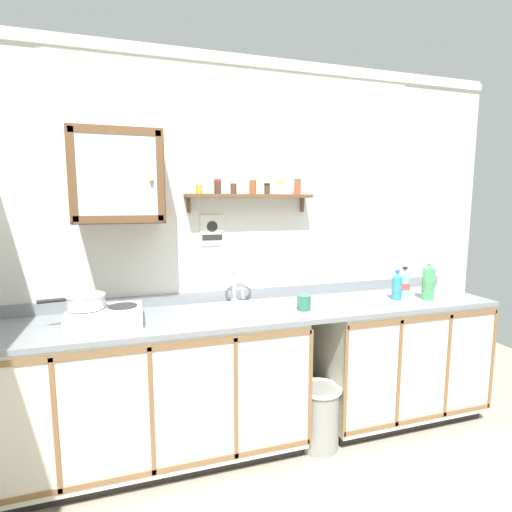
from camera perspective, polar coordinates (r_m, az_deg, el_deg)
The scene contains 17 objects.
floor at distance 2.74m, azimuth 2.84°, elevation -28.15°, with size 6.37×6.37×0.00m, color #9E9384.
back_wall at distance 2.81m, azimuth -1.28°, elevation 1.56°, with size 3.97×0.07×2.59m.
lower_cabinet_run at distance 2.64m, azimuth -15.21°, elevation -18.67°, with size 1.91×0.60×0.88m.
lower_cabinet_run_right at distance 3.22m, azimuth 19.60°, elevation -13.85°, with size 1.23×0.60×0.88m.
countertop at distance 2.59m, azimuth 0.76°, elevation -8.12°, with size 3.33×0.62×0.03m, color gray.
backsplash at distance 2.84m, azimuth -1.06°, elevation -5.53°, with size 3.33×0.02×0.08m, color gray.
sink at distance 2.59m, azimuth -2.43°, elevation -8.35°, with size 0.58×0.46×0.50m.
hot_plate_stove at distance 2.44m, azimuth -21.10°, elevation -8.18°, with size 0.41×0.31×0.10m.
saucepan at distance 2.45m, azimuth -23.55°, elevation -6.01°, with size 0.35×0.22×0.08m.
bottle_water_blue_0 at distance 3.13m, azimuth 20.75°, elevation -3.72°, with size 0.08×0.08×0.22m.
bottle_detergent_teal_1 at distance 3.00m, azimuth 19.79°, elevation -4.18°, with size 0.07×0.07×0.22m.
bottle_soda_green_2 at distance 3.08m, azimuth 23.76°, elevation -3.50°, with size 0.09×0.09×0.28m.
mug at distance 2.59m, azimuth 6.97°, elevation -6.70°, with size 0.09×0.12×0.10m.
wall_cabinet at distance 2.50m, azimuth -19.36°, elevation 10.77°, with size 0.52×0.34×0.54m.
spice_shelf at distance 2.71m, azimuth -0.72°, elevation 9.06°, with size 0.88×0.14×0.23m.
warning_sign at distance 2.71m, azimuth -6.40°, elevation 3.70°, with size 0.16×0.01×0.21m.
trash_bin at distance 2.81m, azimuth 9.19°, elevation -21.93°, with size 0.29×0.29×0.42m.
Camera 1 is at (-0.78, -2.08, 1.61)m, focal length 27.51 mm.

